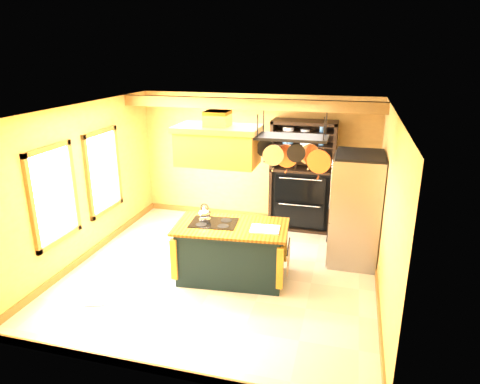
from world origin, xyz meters
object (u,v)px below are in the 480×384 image
at_px(range_hood, 218,143).
at_px(pot_rack, 293,146).
at_px(refrigerator, 355,211).
at_px(kitchen_island, 231,251).
at_px(hutch, 302,187).

distance_m(range_hood, pot_rack, 1.11).
bearing_deg(refrigerator, pot_rack, -129.60).
bearing_deg(pot_rack, refrigerator, 50.40).
relative_size(kitchen_island, refrigerator, 0.98).
bearing_deg(hutch, range_hood, -112.81).
height_order(kitchen_island, range_hood, range_hood).
bearing_deg(kitchen_island, range_hood, 175.01).
bearing_deg(hutch, pot_rack, -87.61).
bearing_deg(refrigerator, kitchen_island, -148.31).
relative_size(range_hood, refrigerator, 0.67).
bearing_deg(refrigerator, hutch, 130.19).
bearing_deg(range_hood, pot_rack, 0.00).
bearing_deg(refrigerator, range_hood, -150.81).
distance_m(kitchen_island, refrigerator, 2.25).
relative_size(refrigerator, hutch, 0.84).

